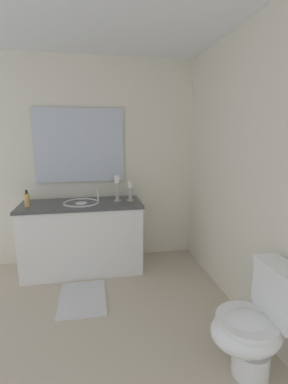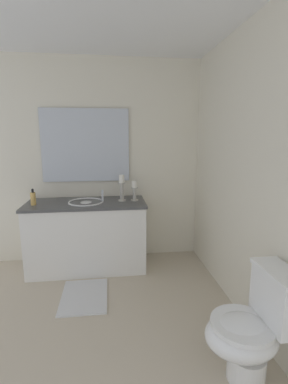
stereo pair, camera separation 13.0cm
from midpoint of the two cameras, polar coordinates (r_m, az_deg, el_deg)
name	(u,v)px [view 2 (the right image)]	position (r m, az deg, el deg)	size (l,w,h in m)	color
floor	(78,335)	(2.50, -12.02, -27.17)	(2.94, 2.85, 0.02)	beige
wall_back	(259,178)	(2.31, 24.27, 2.65)	(2.94, 0.04, 2.45)	silver
wall_left	(86,163)	(3.44, -10.96, 6.03)	(0.04, 2.85, 2.45)	silver
vanity_cabinet	(87,235)	(3.30, -10.57, -8.88)	(0.58, 1.36, 0.80)	white
sink_basin	(86,205)	(3.19, -10.79, -2.78)	(0.40, 0.40, 0.24)	white
mirror	(86,146)	(3.38, -10.96, 9.47)	(0.02, 1.03, 0.86)	silver
candle_holder_tall	(134,190)	(3.19, -0.83, 0.32)	(0.09, 0.09, 0.23)	#B7B2A5
candle_holder_short	(122,187)	(3.17, -3.48, 1.01)	(0.09, 0.09, 0.30)	#B7B2A5
soap_bottle	(33,198)	(3.20, -20.98, -1.25)	(0.06, 0.06, 0.18)	#E5B259
toilet	(252,328)	(2.04, 23.43, -24.62)	(0.39, 0.54, 0.75)	white
bath_mat	(84,296)	(2.91, -10.96, -20.49)	(0.60, 0.44, 0.02)	silver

